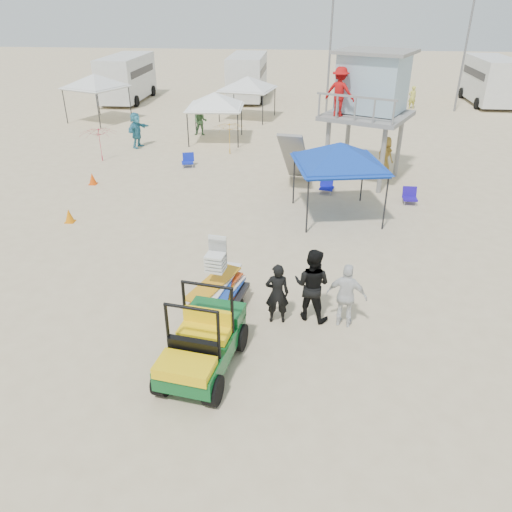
# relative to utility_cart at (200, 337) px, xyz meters

# --- Properties ---
(ground) EXTENTS (140.00, 140.00, 0.00)m
(ground) POSITION_rel_utility_cart_xyz_m (0.39, 0.05, -0.89)
(ground) COLOR beige
(ground) RESTS_ON ground
(utility_cart) EXTENTS (1.64, 2.68, 1.91)m
(utility_cart) POSITION_rel_utility_cart_xyz_m (0.00, 0.00, 0.00)
(utility_cart) COLOR #0D5422
(utility_cart) RESTS_ON ground
(surf_trailer) EXTENTS (1.40, 2.21, 1.88)m
(surf_trailer) POSITION_rel_utility_cart_xyz_m (0.01, 2.34, -0.13)
(surf_trailer) COLOR black
(surf_trailer) RESTS_ON ground
(man_left) EXTENTS (0.63, 0.45, 1.63)m
(man_left) POSITION_rel_utility_cart_xyz_m (1.52, 2.04, -0.07)
(man_left) COLOR black
(man_left) RESTS_ON ground
(man_mid) EXTENTS (1.13, 1.01, 1.94)m
(man_mid) POSITION_rel_utility_cart_xyz_m (2.37, 2.29, 0.08)
(man_mid) COLOR black
(man_mid) RESTS_ON ground
(man_right) EXTENTS (1.07, 0.63, 1.71)m
(man_right) POSITION_rel_utility_cart_xyz_m (3.22, 2.04, -0.04)
(man_right) COLOR silver
(man_right) RESTS_ON ground
(lifeguard_tower) EXTENTS (4.34, 4.34, 5.25)m
(lifeguard_tower) POSITION_rel_utility_cart_xyz_m (4.49, 13.40, 3.02)
(lifeguard_tower) COLOR gray
(lifeguard_tower) RESTS_ON ground
(canopy_blue) EXTENTS (3.41, 3.41, 3.18)m
(canopy_blue) POSITION_rel_utility_cart_xyz_m (3.28, 9.03, 1.74)
(canopy_blue) COLOR black
(canopy_blue) RESTS_ON ground
(canopy_white_a) EXTENTS (2.99, 2.99, 3.05)m
(canopy_white_a) POSITION_rel_utility_cart_xyz_m (-2.95, 19.13, 1.61)
(canopy_white_a) COLOR black
(canopy_white_a) RESTS_ON ground
(canopy_white_b) EXTENTS (3.93, 3.93, 3.34)m
(canopy_white_b) POSITION_rel_utility_cart_xyz_m (-11.25, 23.07, 1.90)
(canopy_white_b) COLOR black
(canopy_white_b) RESTS_ON ground
(canopy_white_c) EXTENTS (3.61, 3.61, 3.08)m
(canopy_white_c) POSITION_rel_utility_cart_xyz_m (-1.82, 24.83, 1.65)
(canopy_white_c) COLOR black
(canopy_white_c) RESTS_ON ground
(umbrella_a) EXTENTS (2.15, 2.18, 1.65)m
(umbrella_a) POSITION_rel_utility_cart_xyz_m (-7.96, 14.78, -0.06)
(umbrella_a) COLOR red
(umbrella_a) RESTS_ON ground
(umbrella_b) EXTENTS (2.13, 2.16, 1.62)m
(umbrella_b) POSITION_rel_utility_cart_xyz_m (-1.80, 16.59, -0.08)
(umbrella_b) COLOR orange
(umbrella_b) RESTS_ON ground
(cone_near) EXTENTS (0.34, 0.34, 0.50)m
(cone_near) POSITION_rel_utility_cart_xyz_m (-6.36, 7.46, -0.64)
(cone_near) COLOR orange
(cone_near) RESTS_ON ground
(cone_far) EXTENTS (0.34, 0.34, 0.50)m
(cone_far) POSITION_rel_utility_cart_xyz_m (-7.09, 11.46, -0.64)
(cone_far) COLOR #F34D07
(cone_far) RESTS_ON ground
(beach_chair_a) EXTENTS (0.65, 0.71, 0.64)m
(beach_chair_a) POSITION_rel_utility_cart_xyz_m (-3.51, 14.37, -0.58)
(beach_chair_a) COLOR #1022AE
(beach_chair_a) RESTS_ON ground
(beach_chair_b) EXTENTS (0.55, 0.58, 0.64)m
(beach_chair_b) POSITION_rel_utility_cart_xyz_m (6.25, 10.59, -0.58)
(beach_chair_b) COLOR #210E9E
(beach_chair_b) RESTS_ON ground
(beach_chair_c) EXTENTS (0.65, 0.70, 0.64)m
(beach_chair_c) POSITION_rel_utility_cart_xyz_m (3.02, 11.48, -0.58)
(beach_chair_c) COLOR #1016B3
(beach_chair_c) RESTS_ON ground
(rv_far_left) EXTENTS (2.64, 6.80, 3.25)m
(rv_far_left) POSITION_rel_utility_cart_xyz_m (-11.61, 30.05, 0.91)
(rv_far_left) COLOR silver
(rv_far_left) RESTS_ON ground
(rv_mid_left) EXTENTS (2.65, 6.50, 3.25)m
(rv_mid_left) POSITION_rel_utility_cart_xyz_m (-2.61, 31.55, 0.91)
(rv_mid_left) COLOR silver
(rv_mid_left) RESTS_ON ground
(rv_mid_right) EXTENTS (2.64, 7.00, 3.25)m
(rv_mid_right) POSITION_rel_utility_cart_xyz_m (6.39, 30.05, 0.91)
(rv_mid_right) COLOR silver
(rv_mid_right) RESTS_ON ground
(rv_far_right) EXTENTS (2.64, 6.60, 3.25)m
(rv_far_right) POSITION_rel_utility_cart_xyz_m (15.39, 31.55, 0.91)
(rv_far_right) COLOR silver
(rv_far_right) RESTS_ON ground
(light_pole_left) EXTENTS (0.14, 0.14, 8.00)m
(light_pole_left) POSITION_rel_utility_cart_xyz_m (3.39, 27.05, 3.11)
(light_pole_left) COLOR slate
(light_pole_left) RESTS_ON ground
(light_pole_right) EXTENTS (0.14, 0.14, 8.00)m
(light_pole_right) POSITION_rel_utility_cart_xyz_m (12.39, 28.55, 3.11)
(light_pole_right) COLOR slate
(light_pole_right) RESTS_ON ground
(distant_beachgoers) EXTENTS (17.28, 15.59, 1.86)m
(distant_beachgoers) POSITION_rel_utility_cart_xyz_m (-2.21, 18.51, -0.02)
(distant_beachgoers) COLOR teal
(distant_beachgoers) RESTS_ON ground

